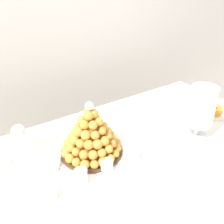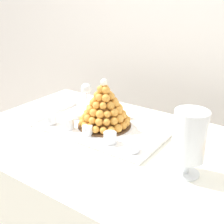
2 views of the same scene
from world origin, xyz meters
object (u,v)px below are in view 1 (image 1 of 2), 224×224
(serving_tray, at_px, (97,157))
(croquembouche, at_px, (91,134))
(dessert_cup_mid_left, at_px, (81,177))
(dessert_cup_mid_right, at_px, (133,154))
(dessert_cup_left, at_px, (50,192))
(wine_glass, at_px, (19,133))
(dessert_cup_right, at_px, (156,144))
(creme_brulee_ramekin, at_px, (48,164))
(fruit_tart_plate, at_px, (212,111))
(macaron_goblet, at_px, (202,107))
(dessert_cup_centre, at_px, (107,166))

(serving_tray, distance_m, croquembouche, 0.11)
(dessert_cup_mid_left, height_order, dessert_cup_mid_right, dessert_cup_mid_left)
(dessert_cup_left, bearing_deg, wine_glass, 91.92)
(dessert_cup_left, bearing_deg, dessert_cup_right, -0.64)
(dessert_cup_right, distance_m, wine_glass, 0.61)
(croquembouche, distance_m, dessert_cup_right, 0.30)
(serving_tray, height_order, dessert_cup_left, dessert_cup_left)
(creme_brulee_ramekin, relative_size, fruit_tart_plate, 0.53)
(croquembouche, xyz_separation_m, dessert_cup_mid_left, (-0.12, -0.14, -0.07))
(croquembouche, relative_size, dessert_cup_right, 4.60)
(serving_tray, bearing_deg, macaron_goblet, -14.11)
(serving_tray, xyz_separation_m, dessert_cup_left, (-0.25, -0.10, 0.02))
(dessert_cup_mid_right, distance_m, creme_brulee_ramekin, 0.36)
(dessert_cup_centre, distance_m, dessert_cup_mid_right, 0.13)
(croquembouche, distance_m, dessert_cup_mid_left, 0.20)
(croquembouche, xyz_separation_m, dessert_cup_right, (0.26, -0.14, -0.07))
(creme_brulee_ramekin, relative_size, wine_glass, 0.68)
(dessert_cup_right, height_order, creme_brulee_ramekin, dessert_cup_right)
(dessert_cup_mid_right, xyz_separation_m, dessert_cup_right, (0.13, -0.01, 0.00))
(fruit_tart_plate, bearing_deg, dessert_cup_left, -176.29)
(serving_tray, height_order, fruit_tart_plate, fruit_tart_plate)
(fruit_tart_plate, bearing_deg, dessert_cup_mid_right, -174.27)
(serving_tray, xyz_separation_m, dessert_cup_centre, (-0.01, -0.10, 0.02))
(dessert_cup_mid_left, distance_m, fruit_tart_plate, 0.88)
(serving_tray, distance_m, creme_brulee_ramekin, 0.21)
(dessert_cup_centre, xyz_separation_m, dessert_cup_mid_right, (0.13, 0.00, 0.00))
(macaron_goblet, bearing_deg, dessert_cup_mid_right, 175.30)
(dessert_cup_centre, xyz_separation_m, creme_brulee_ramekin, (-0.19, 0.15, -0.01))
(serving_tray, distance_m, dessert_cup_mid_left, 0.16)
(creme_brulee_ramekin, bearing_deg, dessert_cup_right, -19.43)
(serving_tray, relative_size, macaron_goblet, 2.56)
(dessert_cup_centre, bearing_deg, fruit_tart_plate, 4.73)
(dessert_cup_mid_right, xyz_separation_m, creme_brulee_ramekin, (-0.33, 0.15, -0.01))
(serving_tray, xyz_separation_m, wine_glass, (-0.26, 0.21, 0.11))
(dessert_cup_mid_right, bearing_deg, dessert_cup_left, -179.66)
(dessert_cup_centre, distance_m, dessert_cup_right, 0.26)
(croquembouche, bearing_deg, creme_brulee_ramekin, 174.83)
(dessert_cup_left, relative_size, dessert_cup_centre, 1.05)
(croquembouche, relative_size, creme_brulee_ramekin, 2.70)
(dessert_cup_mid_right, bearing_deg, macaron_goblet, -4.70)
(dessert_cup_mid_left, relative_size, dessert_cup_mid_right, 0.98)
(dessert_cup_mid_left, bearing_deg, dessert_cup_mid_right, 0.39)
(dessert_cup_centre, relative_size, wine_glass, 0.34)
(dessert_cup_right, bearing_deg, macaron_goblet, -5.30)
(croquembouche, bearing_deg, macaron_goblet, -18.09)
(dessert_cup_centre, height_order, dessert_cup_right, dessert_cup_right)
(fruit_tart_plate, bearing_deg, macaron_goblet, -159.15)
(macaron_goblet, height_order, wine_glass, macaron_goblet)
(serving_tray, relative_size, dessert_cup_right, 11.09)
(croquembouche, relative_size, dessert_cup_centre, 5.41)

